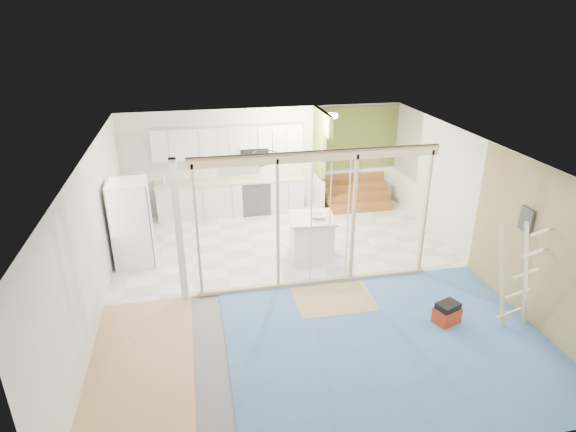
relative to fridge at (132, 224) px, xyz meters
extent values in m
cube|color=slate|center=(3.05, -1.53, -0.88)|extent=(7.00, 8.00, 0.01)
cube|color=white|center=(3.05, -1.53, 1.72)|extent=(7.00, 8.00, 0.01)
cube|color=silver|center=(3.05, 2.47, 0.42)|extent=(7.00, 0.01, 2.60)
cube|color=silver|center=(3.05, -5.53, 0.42)|extent=(7.00, 0.01, 2.60)
cube|color=silver|center=(-0.45, -1.53, 0.42)|extent=(0.01, 8.00, 2.60)
cube|color=silver|center=(6.55, -1.53, 0.42)|extent=(0.01, 8.00, 2.60)
cube|color=white|center=(3.05, 0.47, -0.87)|extent=(7.00, 4.00, 0.02)
cube|color=teal|center=(4.05, -3.53, -0.87)|extent=(5.00, 4.00, 0.02)
cube|color=tan|center=(0.30, -3.53, -0.87)|extent=(1.50, 4.00, 0.02)
cube|color=tan|center=(3.55, -2.13, -0.86)|extent=(1.40, 1.00, 0.01)
cube|color=#DAAE85|center=(3.35, -1.53, 1.62)|extent=(4.40, 0.09, 0.18)
cube|color=#DAAE85|center=(3.35, -1.53, -0.83)|extent=(4.40, 0.09, 0.06)
cube|color=silver|center=(0.95, -1.53, 0.42)|extent=(0.12, 0.14, 2.60)
cube|color=#DAAE85|center=(1.25, -1.53, 0.42)|extent=(0.04, 0.09, 2.40)
cube|color=#DAAE85|center=(2.65, -1.53, 0.42)|extent=(0.05, 0.09, 2.40)
cube|color=#DAAE85|center=(4.05, -1.53, 0.42)|extent=(0.04, 0.09, 2.40)
cube|color=#DAAE85|center=(5.45, -1.53, 0.42)|extent=(0.04, 0.09, 2.40)
cylinder|color=silver|center=(3.25, -1.56, 0.34)|extent=(0.02, 0.02, 2.35)
cylinder|color=silver|center=(3.95, -1.51, 0.34)|extent=(0.02, 0.02, 2.35)
cylinder|color=silver|center=(3.60, -1.53, 0.34)|extent=(0.02, 0.02, 2.35)
cube|color=silver|center=(2.15, 2.17, -0.44)|extent=(3.60, 0.60, 0.88)
cube|color=beige|center=(2.15, 2.17, 0.02)|extent=(3.66, 0.64, 0.05)
cube|color=silver|center=(-0.15, 1.07, -0.44)|extent=(0.60, 1.60, 0.88)
cube|color=beige|center=(-0.15, 1.07, 0.02)|extent=(0.64, 1.64, 0.05)
cube|color=silver|center=(2.15, 2.29, 0.97)|extent=(3.60, 0.34, 0.75)
cube|color=white|center=(2.75, 2.25, 0.67)|extent=(0.72, 0.38, 0.36)
cube|color=black|center=(2.75, 2.06, 0.67)|extent=(0.68, 0.02, 0.30)
cube|color=olive|center=(4.35, 2.02, 0.92)|extent=(0.10, 0.90, 1.60)
cube|color=white|center=(4.35, 2.02, -0.43)|extent=(0.10, 0.90, 0.90)
cube|color=olive|center=(4.35, 1.32, 1.47)|extent=(0.10, 0.50, 0.50)
cube|color=olive|center=(5.45, 2.44, 0.87)|extent=(2.20, 0.04, 1.60)
cube|color=white|center=(5.45, 2.44, -0.43)|extent=(2.20, 0.04, 0.90)
cube|color=brown|center=(5.40, 1.67, -0.78)|extent=(1.70, 0.26, 0.20)
cube|color=brown|center=(5.40, 1.93, -0.58)|extent=(1.70, 0.26, 0.20)
cube|color=brown|center=(5.40, 2.19, -0.38)|extent=(1.70, 0.26, 0.20)
cube|color=brown|center=(5.40, 2.45, -0.18)|extent=(1.70, 0.26, 0.20)
torus|color=black|center=(2.75, 0.37, 1.17)|extent=(0.52, 0.52, 0.02)
cylinder|color=black|center=(2.60, 0.37, 1.42)|extent=(0.01, 0.01, 0.50)
cylinder|color=black|center=(2.90, 0.37, 1.42)|extent=(0.01, 0.01, 0.50)
cylinder|color=#3C3D42|center=(2.65, 0.27, 1.02)|extent=(0.14, 0.14, 0.14)
cylinder|color=#3C3D42|center=(2.87, 0.47, 1.04)|extent=(0.12, 0.12, 0.12)
cube|color=#9E8456|center=(6.53, -3.53, 0.42)|extent=(0.02, 4.00, 2.60)
cube|color=#3C3D42|center=(6.48, -2.93, 0.77)|extent=(0.04, 0.30, 0.40)
cylinder|color=#FFEABF|center=(4.45, 1.47, 1.66)|extent=(0.32, 0.32, 0.08)
cube|color=white|center=(-0.01, 0.00, 0.00)|extent=(0.80, 0.77, 1.76)
cube|color=#3C3D42|center=(0.36, 0.00, 0.00)|extent=(0.05, 0.70, 1.73)
cube|color=white|center=(3.56, -0.43, -0.47)|extent=(0.89, 0.89, 0.83)
cube|color=beige|center=(3.56, -0.43, -0.01)|extent=(0.99, 0.99, 0.05)
imported|color=white|center=(3.68, -0.49, 0.05)|extent=(0.35, 0.35, 0.07)
imported|color=silver|center=(0.55, 2.19, 0.19)|extent=(0.14, 0.14, 0.29)
imported|color=silver|center=(3.75, 2.06, 0.14)|extent=(0.10, 0.10, 0.18)
cube|color=#A32B0F|center=(5.17, -3.16, -0.74)|extent=(0.48, 0.42, 0.28)
cube|color=black|center=(5.17, -3.16, -0.55)|extent=(0.43, 0.37, 0.10)
cube|color=#CFB87F|center=(5.83, -3.45, 0.07)|extent=(0.45, 0.08, 1.87)
cube|color=#CFB87F|center=(6.24, -3.45, 0.07)|extent=(0.45, 0.08, 1.87)
cube|color=#CFB87F|center=(6.09, -3.45, -0.62)|extent=(0.45, 0.08, 0.12)
cube|color=#CFB87F|center=(6.17, -3.45, -0.26)|extent=(0.45, 0.08, 0.12)
cube|color=#CFB87F|center=(6.24, -3.45, 0.10)|extent=(0.45, 0.08, 0.12)
cube|color=#CFB87F|center=(6.32, -3.45, 0.46)|extent=(0.45, 0.08, 0.12)
cube|color=#CFB87F|center=(6.39, -3.45, 0.82)|extent=(0.45, 0.08, 0.12)
camera|label=1|loc=(1.28, -9.12, 3.88)|focal=30.00mm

